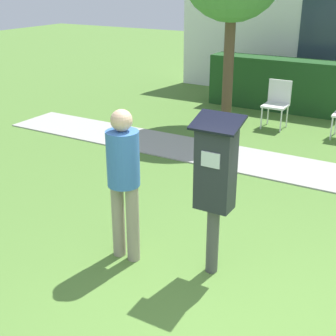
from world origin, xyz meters
TOP-DOWN VIEW (x-y plane):
  - ground_plane at (0.00, 0.00)m, footprint 40.00×40.00m
  - sidewalk at (0.00, 3.71)m, footprint 12.00×1.10m
  - parking_meter at (-0.54, 0.72)m, footprint 0.44×0.31m
  - person_standing at (-1.42, 0.50)m, footprint 0.32×0.32m
  - outdoor_chair_left at (-1.53, 5.70)m, footprint 0.44×0.44m
  - hedge_row at (-1.97, 7.00)m, footprint 2.94×0.60m

SIDE VIEW (x-z plane):
  - ground_plane at x=0.00m, z-range 0.00..0.00m
  - sidewalk at x=0.00m, z-range 0.00..0.02m
  - outdoor_chair_left at x=-1.53m, z-range 0.08..0.98m
  - hedge_row at x=-1.97m, z-range 0.00..1.10m
  - person_standing at x=-1.42m, z-range 0.14..1.72m
  - parking_meter at x=-0.54m, z-range 0.22..1.81m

